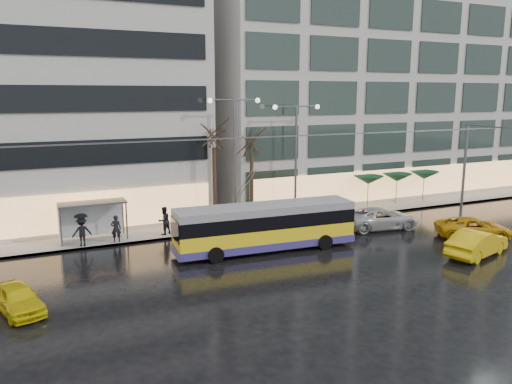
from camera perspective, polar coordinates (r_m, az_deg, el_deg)
ground at (r=26.66m, az=2.45°, el=-9.62°), size 140.00×140.00×0.00m
sidewalk at (r=39.71m, az=-4.12°, el=-2.54°), size 80.00×10.00×0.15m
kerb at (r=35.25m, az=-1.31°, el=-4.28°), size 80.00×0.10×0.15m
building_right at (r=51.27m, az=12.28°, el=14.47°), size 32.00×14.00×25.00m
trolleybus at (r=30.50m, az=1.08°, el=-4.15°), size 11.30×4.66×5.18m
catenary at (r=32.98m, az=-2.17°, el=2.07°), size 42.24×5.12×7.00m
bus_shelter at (r=33.87m, az=-18.84°, el=-2.24°), size 4.20×1.60×2.51m
street_lamp_near at (r=35.77m, az=-2.45°, el=5.58°), size 3.96×0.36×9.03m
street_lamp_far at (r=37.94m, az=4.60°, el=5.46°), size 3.96×0.36×8.53m
tree_a at (r=35.33m, az=-4.87°, el=7.27°), size 3.20×3.20×8.40m
tree_b at (r=36.68m, az=-0.51°, el=6.37°), size 3.20×3.20×7.70m
parasol_a at (r=42.35m, az=12.71°, el=1.35°), size 2.50×2.50×2.65m
parasol_b at (r=44.21m, az=15.82°, el=1.60°), size 2.50×2.50×2.65m
parasol_c at (r=46.19m, az=18.67°, el=1.83°), size 2.50×2.50×2.65m
taxi_a at (r=24.68m, az=-25.59°, el=-10.91°), size 2.60×4.03×1.28m
taxi_b at (r=32.36m, az=23.93°, el=-5.37°), size 5.03×2.94×1.57m
taxi_c at (r=36.38m, az=23.62°, el=-3.77°), size 5.36×4.30×1.35m
sedan_silver at (r=36.64m, az=14.06°, el=-2.93°), size 5.75×3.35×1.50m
pedestrian_a at (r=32.89m, az=-15.75°, el=-3.12°), size 1.13×1.15×2.19m
pedestrian_b at (r=34.06m, az=-10.46°, el=-3.24°), size 1.14×1.04×1.89m
pedestrian_c at (r=32.75m, az=-19.30°, el=-3.96°), size 1.25×0.89×2.11m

